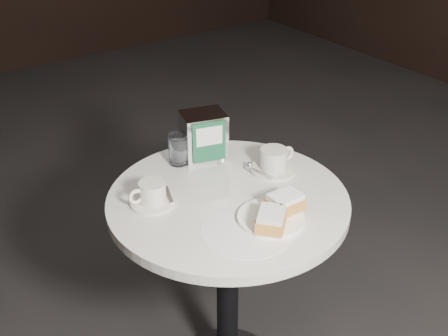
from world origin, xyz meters
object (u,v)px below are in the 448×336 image
coffee_cup_right (274,161)px  napkin_dispenser (204,136)px  cafe_table (228,250)px  beignet_plate (275,214)px  coffee_cup_left (152,195)px  water_glass_left (178,149)px  water_glass_right (217,143)px

coffee_cup_right → napkin_dispenser: (-0.13, 0.19, 0.05)m
cafe_table → beignet_plate: bearing=-79.1°
beignet_plate → coffee_cup_left: 0.35m
water_glass_left → napkin_dispenser: bearing=-12.0°
coffee_cup_right → cafe_table: bearing=-168.9°
beignet_plate → water_glass_right: bearing=79.7°
water_glass_right → napkin_dispenser: napkin_dispenser is taller
beignet_plate → water_glass_right: (0.07, 0.38, 0.03)m
coffee_cup_left → water_glass_right: water_glass_right is taller
beignet_plate → napkin_dispenser: 0.41m
water_glass_right → coffee_cup_left: bearing=-159.4°
water_glass_left → water_glass_right: bearing=-21.4°
napkin_dispenser → water_glass_left: bearing=-176.9°
napkin_dispenser → beignet_plate: bearing=-80.0°
cafe_table → beignet_plate: (0.03, -0.17, 0.22)m
cafe_table → water_glass_right: size_ratio=6.66×
cafe_table → napkin_dispenser: size_ratio=4.76×
beignet_plate → water_glass_left: water_glass_left is taller
cafe_table → water_glass_left: (-0.02, 0.25, 0.25)m
cafe_table → coffee_cup_right: bearing=11.3°
beignet_plate → napkin_dispenser: napkin_dispenser is taller
coffee_cup_left → water_glass_right: size_ratio=1.27×
cafe_table → water_glass_left: 0.35m
cafe_table → coffee_cup_right: (0.20, 0.04, 0.23)m
water_glass_left → water_glass_right: 0.13m
coffee_cup_left → napkin_dispenser: (0.26, 0.14, 0.05)m
cafe_table → water_glass_left: size_ratio=7.39×
coffee_cup_left → water_glass_left: water_glass_left is taller
coffee_cup_left → cafe_table: bearing=-21.5°
coffee_cup_right → water_glass_left: 0.30m
coffee_cup_left → napkin_dispenser: bearing=31.6°
coffee_cup_left → coffee_cup_right: coffee_cup_right is taller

